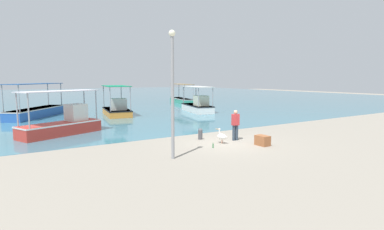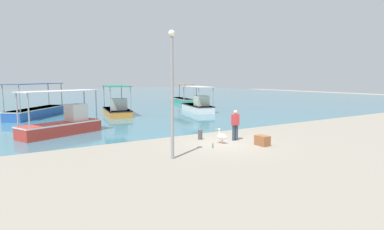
{
  "view_description": "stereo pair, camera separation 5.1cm",
  "coord_description": "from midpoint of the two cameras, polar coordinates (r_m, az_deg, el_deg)",
  "views": [
    {
      "loc": [
        -9.79,
        -12.4,
        3.43
      ],
      "look_at": [
        0.37,
        4.18,
        1.04
      ],
      "focal_mm": 28.0,
      "sensor_mm": 36.0,
      "label": 1
    },
    {
      "loc": [
        -9.75,
        -12.42,
        3.43
      ],
      "look_at": [
        0.37,
        4.18,
        1.04
      ],
      "focal_mm": 28.0,
      "sensor_mm": 36.0,
      "label": 2
    }
  ],
  "objects": [
    {
      "name": "ground",
      "position": [
        16.16,
        6.58,
        -5.28
      ],
      "size": [
        120.0,
        120.0,
        0.0
      ],
      "primitive_type": "plane",
      "color": "gray"
    },
    {
      "name": "harbor_water",
      "position": [
        61.29,
        -22.32,
        3.29
      ],
      "size": [
        110.0,
        90.0,
        0.0
      ],
      "primitive_type": "cube",
      "color": "teal",
      "rests_on": "ground"
    },
    {
      "name": "pelican",
      "position": [
        15.94,
        5.59,
        -4.07
      ],
      "size": [
        0.45,
        0.78,
        0.8
      ],
      "color": "#E0997A",
      "rests_on": "ground"
    },
    {
      "name": "glass_bottle",
      "position": [
        14.91,
        3.94,
        -5.87
      ],
      "size": [
        0.07,
        0.07,
        0.27
      ],
      "color": "#3F7F4C",
      "rests_on": "ground"
    },
    {
      "name": "fishing_boat_near_left",
      "position": [
        19.94,
        -23.4,
        -1.54
      ],
      "size": [
        5.08,
        3.38,
        2.68
      ],
      "color": "red",
      "rests_on": "harbor_water"
    },
    {
      "name": "mooring_bollard",
      "position": [
        16.88,
        1.51,
        -3.54
      ],
      "size": [
        0.26,
        0.26,
        0.63
      ],
      "color": "#47474C",
      "rests_on": "ground"
    },
    {
      "name": "fisherman_standing",
      "position": [
        16.72,
        8.18,
        -1.73
      ],
      "size": [
        0.44,
        0.31,
        1.69
      ],
      "color": "#303E4D",
      "rests_on": "ground"
    },
    {
      "name": "cargo_crate",
      "position": [
        15.81,
        13.19,
        -4.75
      ],
      "size": [
        0.49,
        0.72,
        0.52
      ],
      "primitive_type": "cube",
      "rotation": [
        0.0,
        0.0,
        4.72
      ],
      "color": "#975934",
      "rests_on": "ground"
    },
    {
      "name": "fishing_boat_far_right",
      "position": [
        29.9,
        -27.59,
        0.75
      ],
      "size": [
        5.39,
        6.62,
        2.97
      ],
      "color": "#2A5BB0",
      "rests_on": "harbor_water"
    },
    {
      "name": "fishing_boat_far_left",
      "position": [
        41.96,
        -2.04,
        3.03
      ],
      "size": [
        2.57,
        6.45,
        2.63
      ],
      "color": "teal",
      "rests_on": "harbor_water"
    },
    {
      "name": "lamp_post",
      "position": [
        12.55,
        -3.86,
        5.27
      ],
      "size": [
        0.28,
        0.28,
        5.39
      ],
      "color": "gray",
      "rests_on": "ground"
    },
    {
      "name": "fishing_boat_center",
      "position": [
        30.6,
        1.06,
        1.81
      ],
      "size": [
        2.8,
        5.44,
        2.59
      ],
      "color": "white",
      "rests_on": "harbor_water"
    },
    {
      "name": "fishing_boat_near_right",
      "position": [
        28.53,
        -14.17,
        1.12
      ],
      "size": [
        2.71,
        5.19,
        2.74
      ],
      "color": "orange",
      "rests_on": "harbor_water"
    }
  ]
}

